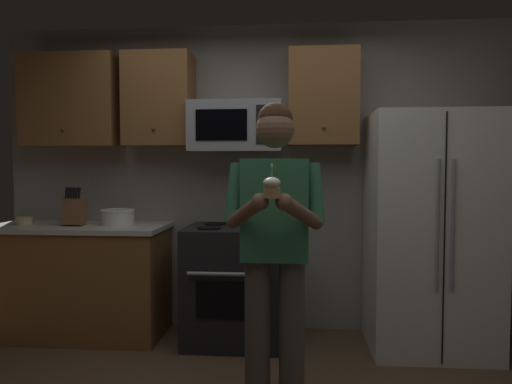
% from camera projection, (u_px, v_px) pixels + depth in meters
% --- Properties ---
extents(wall_back, '(4.40, 0.10, 2.60)m').
position_uv_depth(wall_back, '(257.00, 178.00, 4.12)').
color(wall_back, gray).
rests_on(wall_back, ground).
extents(oven_range, '(0.76, 0.70, 0.93)m').
position_uv_depth(oven_range, '(235.00, 284.00, 3.78)').
color(oven_range, black).
rests_on(oven_range, ground).
extents(microwave, '(0.74, 0.41, 0.40)m').
position_uv_depth(microwave, '(236.00, 127.00, 3.84)').
color(microwave, '#9EA0A5').
extents(refrigerator, '(0.90, 0.75, 1.80)m').
position_uv_depth(refrigerator, '(430.00, 232.00, 3.59)').
color(refrigerator, white).
rests_on(refrigerator, ground).
extents(cabinet_row_upper, '(2.78, 0.36, 0.76)m').
position_uv_depth(cabinet_row_upper, '(168.00, 100.00, 3.93)').
color(cabinet_row_upper, brown).
extents(counter_left, '(1.44, 0.66, 0.92)m').
position_uv_depth(counter_left, '(79.00, 280.00, 3.91)').
color(counter_left, brown).
rests_on(counter_left, ground).
extents(knife_block, '(0.16, 0.15, 0.32)m').
position_uv_depth(knife_block, '(74.00, 211.00, 3.83)').
color(knife_block, brown).
rests_on(knife_block, counter_left).
extents(bowl_large_white, '(0.28, 0.28, 0.13)m').
position_uv_depth(bowl_large_white, '(118.00, 217.00, 3.88)').
color(bowl_large_white, white).
rests_on(bowl_large_white, counter_left).
extents(bowl_small_colored, '(0.13, 0.13, 0.06)m').
position_uv_depth(bowl_small_colored, '(24.00, 221.00, 3.91)').
color(bowl_small_colored, beige).
rests_on(bowl_small_colored, counter_left).
extents(person, '(0.60, 0.48, 1.76)m').
position_uv_depth(person, '(275.00, 237.00, 2.71)').
color(person, '#4C4742').
rests_on(person, ground).
extents(cupcake, '(0.09, 0.09, 0.17)m').
position_uv_depth(cupcake, '(272.00, 187.00, 2.36)').
color(cupcake, '#A87F56').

